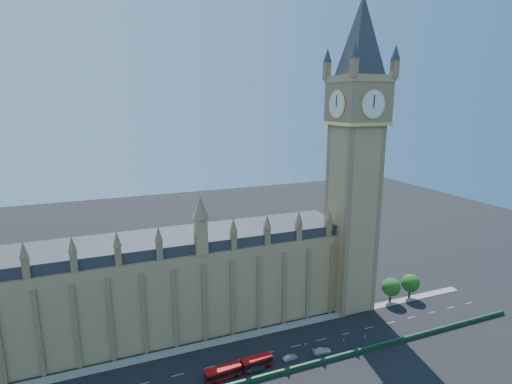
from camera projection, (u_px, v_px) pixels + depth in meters
name	position (u px, v px, depth m)	size (l,w,h in m)	color
ground	(254.00, 356.00, 103.75)	(400.00, 400.00, 0.00)	black
palace_westminster	(143.00, 287.00, 111.62)	(120.00, 20.00, 28.00)	#A78750
elizabeth_tower	(356.00, 137.00, 118.20)	(20.59, 20.59, 105.00)	#A78750
bridge_parapet	(268.00, 376.00, 95.46)	(160.00, 0.60, 1.20)	#1E4C2D
kerb_north	(242.00, 336.00, 112.34)	(160.00, 3.00, 0.16)	gray
tree_east_near	(391.00, 286.00, 130.51)	(6.00, 6.00, 8.50)	#382619
tree_east_far	(411.00, 282.00, 133.40)	(6.00, 6.00, 8.50)	#382619
red_bus	(239.00, 368.00, 96.85)	(17.42, 3.86, 2.94)	#B10B0C
car_grey	(255.00, 368.00, 97.83)	(1.95, 4.85, 1.65)	#404448
car_silver	(290.00, 358.00, 102.14)	(1.36, 3.90, 1.29)	#97989E
car_white	(322.00, 351.00, 104.77)	(2.02, 4.97, 1.44)	silver
cone_a	(344.00, 340.00, 110.29)	(0.53, 0.53, 0.65)	black
cone_b	(319.00, 348.00, 106.47)	(0.61, 0.61, 0.75)	black
cone_c	(365.00, 336.00, 112.00)	(0.46, 0.46, 0.62)	black
cone_d	(306.00, 344.00, 108.24)	(0.48, 0.48, 0.73)	black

